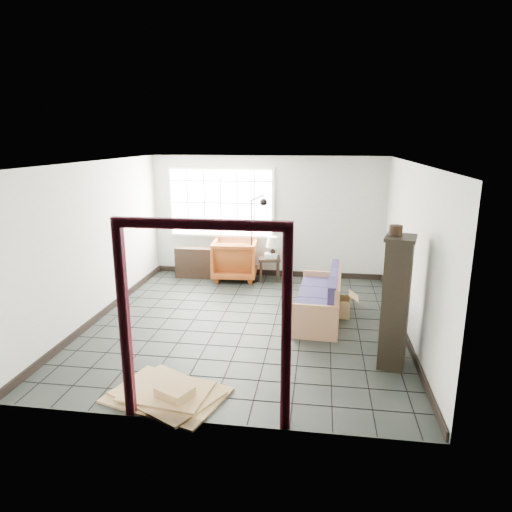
% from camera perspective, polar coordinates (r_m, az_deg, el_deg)
% --- Properties ---
extents(ground, '(5.50, 5.50, 0.00)m').
position_cam_1_polar(ground, '(7.60, -1.16, -8.36)').
color(ground, black).
rests_on(ground, ground).
extents(room_shell, '(5.02, 5.52, 2.61)m').
position_cam_1_polar(room_shell, '(7.14, -1.19, 4.24)').
color(room_shell, '#B1B6AF').
rests_on(room_shell, ground).
extents(window_panel, '(2.32, 0.08, 1.52)m').
position_cam_1_polar(window_panel, '(9.93, -4.39, 6.65)').
color(window_panel, silver).
rests_on(window_panel, ground).
extents(doorway_trim, '(1.80, 0.08, 2.20)m').
position_cam_1_polar(doorway_trim, '(4.63, -6.70, -5.43)').
color(doorway_trim, '#3B0D17').
rests_on(doorway_trim, ground).
extents(futon_sofa, '(0.80, 1.89, 0.82)m').
position_cam_1_polar(futon_sofa, '(7.77, 8.24, -5.63)').
color(futon_sofa, '#8D5B3F').
rests_on(futon_sofa, ground).
extents(armchair, '(0.98, 0.92, 0.94)m').
position_cam_1_polar(armchair, '(9.79, -2.64, -0.16)').
color(armchair, maroon).
rests_on(armchair, ground).
extents(side_table, '(0.52, 0.52, 0.50)m').
position_cam_1_polar(side_table, '(9.70, 1.69, -0.66)').
color(side_table, black).
rests_on(side_table, ground).
extents(table_lamp, '(0.38, 0.38, 0.45)m').
position_cam_1_polar(table_lamp, '(9.61, 2.12, 1.64)').
color(table_lamp, black).
rests_on(table_lamp, side_table).
extents(projector, '(0.27, 0.21, 0.09)m').
position_cam_1_polar(projector, '(9.63, 1.87, 0.06)').
color(projector, silver).
rests_on(projector, side_table).
extents(floor_lamp, '(0.48, 0.33, 1.86)m').
position_cam_1_polar(floor_lamp, '(9.42, 0.13, 2.51)').
color(floor_lamp, black).
rests_on(floor_lamp, ground).
extents(console_shelf, '(0.85, 0.34, 0.66)m').
position_cam_1_polar(console_shelf, '(10.03, -7.53, -0.77)').
color(console_shelf, black).
rests_on(console_shelf, ground).
extents(tall_shelf, '(0.47, 0.55, 1.77)m').
position_cam_1_polar(tall_shelf, '(6.21, 17.08, -5.47)').
color(tall_shelf, black).
rests_on(tall_shelf, ground).
extents(pot, '(0.18, 0.18, 0.13)m').
position_cam_1_polar(pot, '(6.00, 17.06, 3.09)').
color(pot, black).
rests_on(pot, tall_shelf).
extents(open_box, '(0.76, 0.40, 0.42)m').
position_cam_1_polar(open_box, '(7.99, 9.95, -6.21)').
color(open_box, '#9B7A4B').
rests_on(open_box, ground).
extents(cardboard_pile, '(1.52, 1.29, 0.19)m').
position_cam_1_polar(cardboard_pile, '(5.68, -10.92, -16.48)').
color(cardboard_pile, '#9B7A4B').
rests_on(cardboard_pile, ground).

